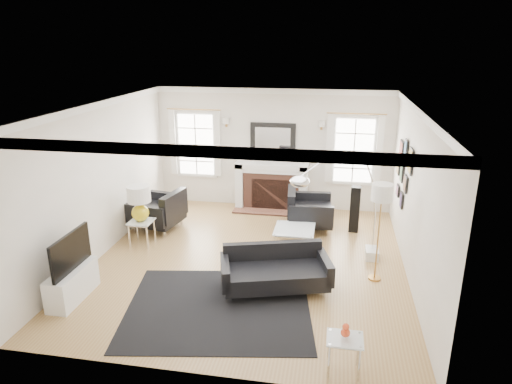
% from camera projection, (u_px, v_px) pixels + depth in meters
% --- Properties ---
extents(floor, '(6.00, 6.00, 0.00)m').
position_uv_depth(floor, '(249.00, 261.00, 8.28)').
color(floor, olive).
rests_on(floor, ground).
extents(back_wall, '(5.50, 0.04, 2.80)m').
position_uv_depth(back_wall, '(273.00, 149.00, 10.65)').
color(back_wall, beige).
rests_on(back_wall, floor).
extents(front_wall, '(5.50, 0.04, 2.80)m').
position_uv_depth(front_wall, '(197.00, 270.00, 5.04)').
color(front_wall, beige).
rests_on(front_wall, floor).
extents(left_wall, '(0.04, 6.00, 2.80)m').
position_uv_depth(left_wall, '(101.00, 180.00, 8.30)').
color(left_wall, beige).
rests_on(left_wall, floor).
extents(right_wall, '(0.04, 6.00, 2.80)m').
position_uv_depth(right_wall, '(415.00, 197.00, 7.39)').
color(right_wall, beige).
rests_on(right_wall, floor).
extents(ceiling, '(5.50, 6.00, 0.02)m').
position_uv_depth(ceiling, '(248.00, 106.00, 7.40)').
color(ceiling, white).
rests_on(ceiling, back_wall).
extents(crown_molding, '(5.50, 6.00, 0.12)m').
position_uv_depth(crown_molding, '(248.00, 110.00, 7.42)').
color(crown_molding, white).
rests_on(crown_molding, back_wall).
extents(fireplace, '(1.70, 0.69, 1.11)m').
position_uv_depth(fireplace, '(271.00, 187.00, 10.72)').
color(fireplace, white).
rests_on(fireplace, floor).
extents(mantel_mirror, '(1.05, 0.07, 0.75)m').
position_uv_depth(mantel_mirror, '(273.00, 139.00, 10.52)').
color(mantel_mirror, black).
rests_on(mantel_mirror, back_wall).
extents(window_left, '(1.24, 0.15, 1.62)m').
position_uv_depth(window_left, '(196.00, 144.00, 10.88)').
color(window_left, white).
rests_on(window_left, back_wall).
extents(window_right, '(1.24, 0.15, 1.62)m').
position_uv_depth(window_right, '(354.00, 151.00, 10.27)').
color(window_right, white).
rests_on(window_right, back_wall).
extents(gallery_wall, '(0.04, 1.73, 1.29)m').
position_uv_depth(gallery_wall, '(404.00, 168.00, 8.56)').
color(gallery_wall, black).
rests_on(gallery_wall, right_wall).
extents(tv_unit, '(0.35, 1.00, 1.09)m').
position_uv_depth(tv_unit, '(72.00, 279.00, 7.00)').
color(tv_unit, white).
rests_on(tv_unit, floor).
extents(area_rug, '(3.05, 2.67, 0.01)m').
position_uv_depth(area_rug, '(219.00, 307.00, 6.85)').
color(area_rug, black).
rests_on(area_rug, floor).
extents(sofa, '(1.87, 1.23, 0.56)m').
position_uv_depth(sofa, '(275.00, 271.00, 7.30)').
color(sofa, black).
rests_on(sofa, floor).
extents(armchair_left, '(1.08, 1.17, 0.69)m').
position_uv_depth(armchair_left, '(160.00, 212.00, 9.62)').
color(armchair_left, black).
rests_on(armchair_left, floor).
extents(armchair_right, '(1.01, 1.11, 0.70)m').
position_uv_depth(armchair_right, '(307.00, 211.00, 9.65)').
color(armchair_right, black).
rests_on(armchair_right, floor).
extents(coffee_table, '(0.77, 0.77, 0.34)m').
position_uv_depth(coffee_table, '(295.00, 230.00, 8.86)').
color(coffee_table, silver).
rests_on(coffee_table, floor).
extents(side_table_left, '(0.45, 0.45, 0.49)m').
position_uv_depth(side_table_left, '(141.00, 226.00, 8.86)').
color(side_table_left, silver).
rests_on(side_table_left, floor).
extents(nesting_table, '(0.43, 0.36, 0.47)m').
position_uv_depth(nesting_table, '(344.00, 346.00, 5.42)').
color(nesting_table, silver).
rests_on(nesting_table, floor).
extents(gourd_lamp, '(0.44, 0.44, 0.71)m').
position_uv_depth(gourd_lamp, '(139.00, 201.00, 8.70)').
color(gourd_lamp, gold).
rests_on(gourd_lamp, side_table_left).
extents(orange_vase, '(0.11, 0.11, 0.18)m').
position_uv_depth(orange_vase, '(346.00, 331.00, 5.35)').
color(orange_vase, red).
rests_on(orange_vase, nesting_table).
extents(arc_floor_lamp, '(1.55, 1.44, 2.20)m').
position_uv_depth(arc_floor_lamp, '(340.00, 205.00, 7.63)').
color(arc_floor_lamp, white).
rests_on(arc_floor_lamp, floor).
extents(stick_floor_lamp, '(0.34, 0.34, 1.68)m').
position_uv_depth(stick_floor_lamp, '(382.00, 197.00, 7.22)').
color(stick_floor_lamp, '#B3813E').
rests_on(stick_floor_lamp, floor).
extents(speaker_tower, '(0.21, 0.21, 0.98)m').
position_uv_depth(speaker_tower, '(355.00, 209.00, 9.46)').
color(speaker_tower, black).
rests_on(speaker_tower, floor).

